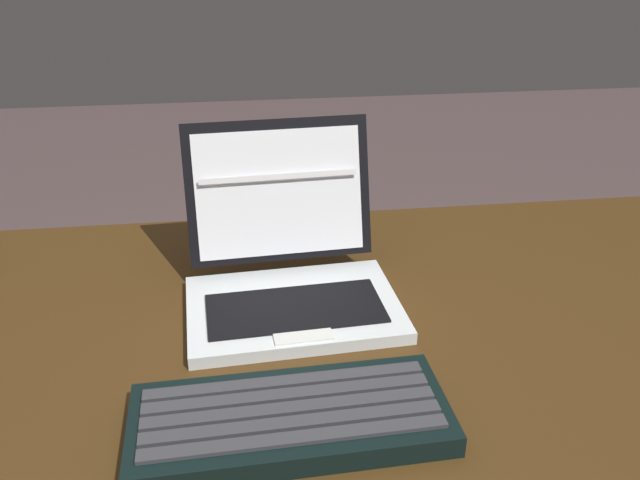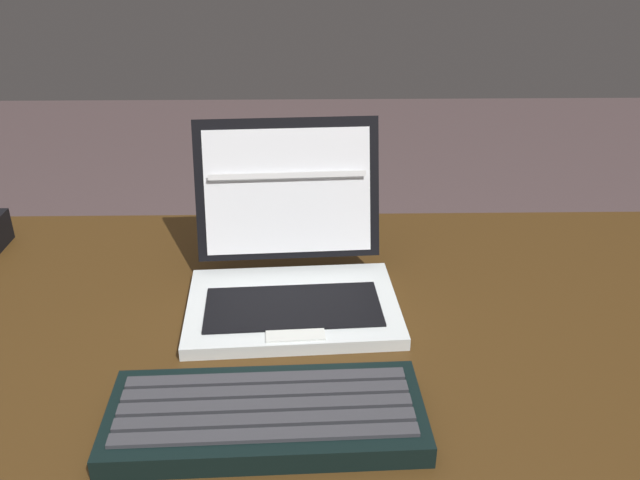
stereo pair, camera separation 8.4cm
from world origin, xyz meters
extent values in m
cube|color=#422A11|center=(0.00, 0.00, 0.72)|extent=(1.71, 0.74, 0.03)
cylinder|color=black|center=(0.80, 0.32, 0.35)|extent=(0.05, 0.05, 0.71)
cube|color=silver|center=(0.10, 0.06, 0.75)|extent=(0.29, 0.21, 0.02)
cube|color=black|center=(0.10, 0.04, 0.76)|extent=(0.23, 0.12, 0.00)
cube|color=silver|center=(0.10, -0.02, 0.76)|extent=(0.07, 0.03, 0.00)
cube|color=black|center=(0.09, 0.18, 0.86)|extent=(0.26, 0.08, 0.19)
cube|color=white|center=(0.09, 0.17, 0.86)|extent=(0.23, 0.06, 0.17)
cube|color=silver|center=(0.09, 0.17, 0.89)|extent=(0.22, 0.02, 0.01)
cube|color=black|center=(0.07, -0.16, 0.75)|extent=(0.33, 0.15, 0.02)
cube|color=#38383D|center=(0.07, -0.20, 0.76)|extent=(0.30, 0.03, 0.00)
cube|color=#38383D|center=(0.07, -0.18, 0.76)|extent=(0.30, 0.03, 0.00)
cube|color=#38383D|center=(0.07, -0.16, 0.76)|extent=(0.30, 0.03, 0.00)
cube|color=#38383D|center=(0.07, -0.14, 0.76)|extent=(0.30, 0.03, 0.00)
cube|color=#38383D|center=(0.07, -0.12, 0.76)|extent=(0.30, 0.03, 0.00)
camera|label=1|loc=(0.03, -0.68, 1.21)|focal=37.33mm
camera|label=2|loc=(0.12, -0.69, 1.21)|focal=37.33mm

